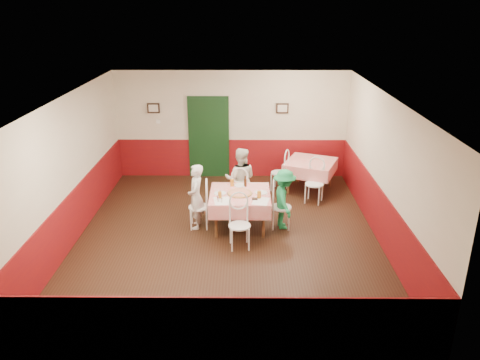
{
  "coord_description": "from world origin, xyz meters",
  "views": [
    {
      "loc": [
        0.32,
        -8.35,
        4.43
      ],
      "look_at": [
        0.24,
        0.42,
        1.05
      ],
      "focal_mm": 35.0,
      "sensor_mm": 36.0,
      "label": 1
    }
  ],
  "objects_px": {
    "diner_left": "(196,197)",
    "glass_c": "(232,183)",
    "chair_near": "(240,226)",
    "diner_right": "(284,199)",
    "main_table": "(240,210)",
    "chair_right": "(281,207)",
    "glass_b": "(259,195)",
    "wallet": "(255,199)",
    "chair_second_b": "(314,184)",
    "chair_far": "(240,191)",
    "chair_second_a": "(280,173)",
    "second_table": "(310,176)",
    "glass_a": "(220,195)",
    "beer_bottle": "(245,182)",
    "chair_left": "(199,207)",
    "pizza": "(240,193)",
    "diner_far": "(240,179)"
  },
  "relations": [
    {
      "from": "main_table",
      "to": "chair_near",
      "type": "bearing_deg",
      "value": -90.04
    },
    {
      "from": "main_table",
      "to": "chair_far",
      "type": "bearing_deg",
      "value": 89.96
    },
    {
      "from": "glass_c",
      "to": "diner_far",
      "type": "xyz_separation_m",
      "value": [
        0.17,
        0.49,
        -0.11
      ]
    },
    {
      "from": "second_table",
      "to": "beer_bottle",
      "type": "height_order",
      "value": "beer_bottle"
    },
    {
      "from": "chair_near",
      "to": "second_table",
      "type": "bearing_deg",
      "value": 53.0
    },
    {
      "from": "second_table",
      "to": "chair_left",
      "type": "height_order",
      "value": "chair_left"
    },
    {
      "from": "glass_b",
      "to": "diner_left",
      "type": "distance_m",
      "value": 1.31
    },
    {
      "from": "main_table",
      "to": "diner_far",
      "type": "height_order",
      "value": "diner_far"
    },
    {
      "from": "chair_left",
      "to": "pizza",
      "type": "height_order",
      "value": "chair_left"
    },
    {
      "from": "chair_far",
      "to": "chair_second_a",
      "type": "height_order",
      "value": "same"
    },
    {
      "from": "wallet",
      "to": "diner_right",
      "type": "relative_size",
      "value": 0.09
    },
    {
      "from": "beer_bottle",
      "to": "chair_second_b",
      "type": "bearing_deg",
      "value": 29.99
    },
    {
      "from": "pizza",
      "to": "diner_right",
      "type": "distance_m",
      "value": 0.92
    },
    {
      "from": "chair_left",
      "to": "main_table",
      "type": "bearing_deg",
      "value": 87.1
    },
    {
      "from": "chair_right",
      "to": "glass_b",
      "type": "distance_m",
      "value": 0.65
    },
    {
      "from": "main_table",
      "to": "chair_right",
      "type": "height_order",
      "value": "chair_right"
    },
    {
      "from": "diner_right",
      "to": "chair_right",
      "type": "bearing_deg",
      "value": 82.72
    },
    {
      "from": "chair_right",
      "to": "chair_near",
      "type": "relative_size",
      "value": 1.0
    },
    {
      "from": "glass_a",
      "to": "wallet",
      "type": "relative_size",
      "value": 1.22
    },
    {
      "from": "chair_near",
      "to": "chair_second_a",
      "type": "relative_size",
      "value": 1.0
    },
    {
      "from": "pizza",
      "to": "diner_far",
      "type": "bearing_deg",
      "value": 89.71
    },
    {
      "from": "glass_a",
      "to": "beer_bottle",
      "type": "xyz_separation_m",
      "value": [
        0.51,
        0.62,
        0.04
      ]
    },
    {
      "from": "chair_second_a",
      "to": "chair_second_b",
      "type": "relative_size",
      "value": 1.0
    },
    {
      "from": "glass_b",
      "to": "pizza",
      "type": "bearing_deg",
      "value": 151.23
    },
    {
      "from": "chair_near",
      "to": "wallet",
      "type": "distance_m",
      "value": 0.7
    },
    {
      "from": "second_table",
      "to": "diner_right",
      "type": "relative_size",
      "value": 0.89
    },
    {
      "from": "chair_right",
      "to": "diner_left",
      "type": "bearing_deg",
      "value": 93.93
    },
    {
      "from": "glass_b",
      "to": "glass_c",
      "type": "relative_size",
      "value": 0.99
    },
    {
      "from": "chair_near",
      "to": "diner_right",
      "type": "distance_m",
      "value": 1.25
    },
    {
      "from": "chair_right",
      "to": "diner_right",
      "type": "distance_m",
      "value": 0.19
    },
    {
      "from": "diner_left",
      "to": "glass_c",
      "type": "bearing_deg",
      "value": 118.75
    },
    {
      "from": "glass_a",
      "to": "diner_left",
      "type": "xyz_separation_m",
      "value": [
        -0.5,
        0.25,
        -0.14
      ]
    },
    {
      "from": "pizza",
      "to": "diner_right",
      "type": "xyz_separation_m",
      "value": [
        0.9,
        0.03,
        -0.14
      ]
    },
    {
      "from": "main_table",
      "to": "glass_b",
      "type": "bearing_deg",
      "value": -31.99
    },
    {
      "from": "chair_second_b",
      "to": "glass_a",
      "type": "distance_m",
      "value": 2.64
    },
    {
      "from": "chair_near",
      "to": "chair_far",
      "type": "bearing_deg",
      "value": 83.48
    },
    {
      "from": "beer_bottle",
      "to": "chair_second_a",
      "type": "bearing_deg",
      "value": 63.01
    },
    {
      "from": "chair_right",
      "to": "chair_second_a",
      "type": "bearing_deg",
      "value": 0.89
    },
    {
      "from": "second_table",
      "to": "beer_bottle",
      "type": "bearing_deg",
      "value": -133.74
    },
    {
      "from": "main_table",
      "to": "glass_a",
      "type": "bearing_deg",
      "value": -148.46
    },
    {
      "from": "glass_b",
      "to": "beer_bottle",
      "type": "distance_m",
      "value": 0.67
    },
    {
      "from": "second_table",
      "to": "diner_far",
      "type": "relative_size",
      "value": 0.78
    },
    {
      "from": "chair_right",
      "to": "beer_bottle",
      "type": "height_order",
      "value": "beer_bottle"
    },
    {
      "from": "second_table",
      "to": "pizza",
      "type": "bearing_deg",
      "value": -129.52
    },
    {
      "from": "glass_b",
      "to": "diner_right",
      "type": "bearing_deg",
      "value": 24.63
    },
    {
      "from": "main_table",
      "to": "glass_b",
      "type": "height_order",
      "value": "glass_b"
    },
    {
      "from": "chair_near",
      "to": "glass_b",
      "type": "height_order",
      "value": "glass_b"
    },
    {
      "from": "wallet",
      "to": "diner_left",
      "type": "relative_size",
      "value": 0.08
    },
    {
      "from": "chair_second_b",
      "to": "diner_left",
      "type": "relative_size",
      "value": 0.66
    },
    {
      "from": "diner_right",
      "to": "chair_far",
      "type": "bearing_deg",
      "value": 39.36
    }
  ]
}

